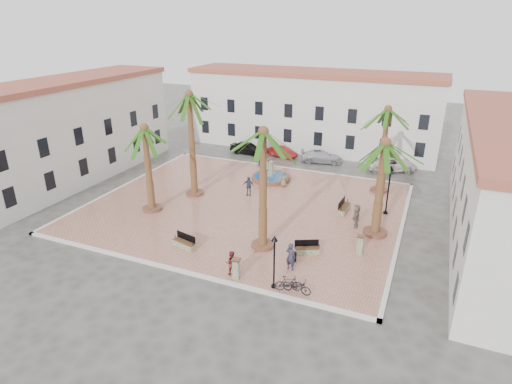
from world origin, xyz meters
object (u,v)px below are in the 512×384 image
bollard_n (268,165)px  pedestrian_fountain_a (284,179)px  pedestrian_fountain_b (249,186)px  car_black (248,148)px  palm_nw (190,105)px  car_white (391,164)px  bicycle_a (297,286)px  car_red (282,152)px  cyclist_a (291,256)px  car_silver (321,157)px  palm_sw (145,138)px  bicycle_b (289,284)px  bench_s (184,244)px  bollard_se (236,268)px  lamppost_s (274,253)px  cyclist_b (231,263)px  bench_ne (379,190)px  palm_e (384,155)px  bench_se (307,250)px  bollard_e (360,244)px  fountain (271,177)px  palm_s (263,145)px  bench_e (344,208)px  pedestrian_north (260,158)px  palm_ne (387,119)px  lamppost_e (389,181)px  pedestrian_east (356,216)px

bollard_n → pedestrian_fountain_a: size_ratio=0.88×
pedestrian_fountain_b → car_black: bearing=107.9°
palm_nw → car_white: 22.86m
bicycle_a → car_red: size_ratio=0.49×
cyclist_a → car_silver: cyclist_a is taller
palm_sw → bicycle_b: bearing=-24.1°
bench_s → bollard_se: size_ratio=1.40×
lamppost_s → cyclist_b: 3.40m
bench_ne → car_black: 17.98m
cyclist_a → car_black: size_ratio=0.45×
palm_e → bicycle_a: 11.55m
palm_nw → bicycle_a: (13.48, -10.96, -7.81)m
bench_se → car_white: car_white is taller
bollard_e → car_red: (-12.63, 19.22, -0.28)m
palm_nw → car_red: (3.48, 14.31, -7.82)m
palm_sw → fountain: bearing=58.2°
bollard_e → car_white: bollard_e is taller
palm_s → palm_e: 8.88m
bicycle_b → bench_e: bearing=-23.0°
pedestrian_north → car_black: bearing=45.2°
palm_ne → car_red: bearing=150.6°
bicycle_a → bicycle_b: 0.51m
palm_s → bench_se: size_ratio=4.76×
palm_ne → car_red: palm_ne is taller
bench_s → bicycle_b: (8.58, -2.08, 0.23)m
lamppost_e → pedestrian_north: bearing=153.8°
car_black → car_red: bearing=-82.3°
bollard_se → bollard_e: 8.95m
pedestrian_fountain_a → car_white: size_ratio=0.30×
lamppost_e → car_white: size_ratio=0.81×
bench_se → palm_e: bearing=24.8°
car_red → pedestrian_east: bearing=-125.5°
palm_e → bench_ne: palm_e is taller
lamppost_s → lamppost_e: 14.42m
bollard_e → car_red: 23.00m
pedestrian_fountain_b → pedestrian_east: size_ratio=0.96×
palm_sw → pedestrian_east: size_ratio=3.98×
bollard_n → bench_e: bearing=-35.1°
palm_ne → cyclist_b: palm_ne is taller
bollard_se → bench_se: bearing=55.7°
lamppost_e → cyclist_b: bearing=-120.7°
palm_nw → car_white: size_ratio=1.82×
palm_ne → pedestrian_fountain_b: palm_ne is taller
pedestrian_fountain_a → car_red: pedestrian_fountain_a is taller
bollard_n → bicycle_b: bollard_n is taller
bench_se → palm_sw: bearing=147.1°
palm_s → bollard_se: (-0.01, -4.36, -6.83)m
lamppost_e → bollard_n: lamppost_e is taller
lamppost_e → car_black: size_ratio=0.99×
fountain → bicycle_b: fountain is taller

